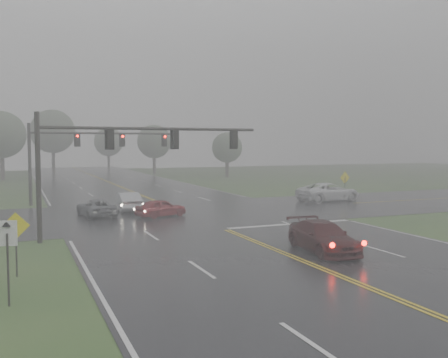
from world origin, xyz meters
name	(u,v)px	position (x,y,z in m)	size (l,w,h in m)	color
ground	(396,299)	(0.00, 0.00, 0.00)	(180.00, 180.00, 0.00)	#2B4A1F
main_road	(193,217)	(0.00, 20.00, 0.00)	(18.00, 160.00, 0.02)	black
cross_street	(184,213)	(0.00, 22.00, 0.00)	(120.00, 14.00, 0.02)	black
stop_bar	(291,225)	(4.50, 14.40, 0.00)	(8.50, 0.50, 0.01)	#BCBCBC
sedan_maroon	(323,252)	(1.84, 6.92, 0.00)	(1.94, 4.78, 1.39)	#32090A
sedan_red	(161,217)	(-2.10, 20.69, 0.00)	(1.44, 3.59, 1.22)	maroon
sedan_silver	(127,211)	(-3.62, 24.52, 0.00)	(1.49, 4.28, 1.41)	#B0B3B8
car_grey	(96,216)	(-6.18, 22.68, 0.00)	(1.96, 4.26, 1.18)	#54565B
pickup_white	(328,201)	(14.01, 24.23, 0.00)	(2.65, 5.74, 1.59)	white
signal_gantry_near	(113,151)	(-6.47, 14.25, 4.66)	(12.12, 0.29, 6.62)	black
signal_gantry_far	(80,147)	(-6.23, 30.97, 4.75)	(12.71, 0.34, 6.73)	black
sign_diamond_west	(16,233)	(-11.29, 7.70, 1.65)	(1.01, 0.19, 2.45)	black
sign_arrow_white	(7,247)	(-11.52, 4.09, 1.87)	(0.59, 0.16, 2.67)	black
sign_diamond_east	(345,181)	(15.28, 23.60, 1.78)	(1.09, 0.23, 2.64)	black
tree_nw_a	(1,135)	(-13.00, 63.43, 6.32)	(6.54, 6.54, 9.60)	#342A22
tree_ne_a	(154,142)	(10.18, 69.29, 5.43)	(5.63, 5.63, 8.26)	#342A22
tree_n_mid	(53,131)	(-5.37, 76.87, 7.16)	(7.40, 7.40, 10.87)	#342A22
tree_e_near	(227,148)	(18.49, 57.58, 4.48)	(4.65, 4.65, 6.83)	#342A22
tree_n_far	(108,142)	(5.64, 87.08, 5.45)	(5.64, 5.64, 8.29)	#342A22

